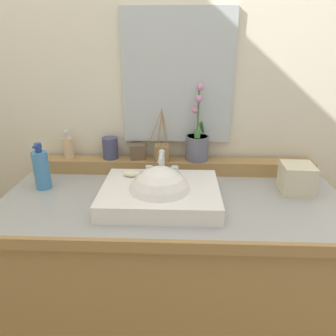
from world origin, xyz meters
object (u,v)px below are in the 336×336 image
(soap_bar, at_px, (132,174))
(reed_diffuser, at_px, (162,152))
(sink_basin, at_px, (160,196))
(lotion_bottle, at_px, (42,169))
(soap_dispenser, at_px, (68,147))
(tissue_box, at_px, (297,178))
(potted_plant, at_px, (197,143))
(trinket_box, at_px, (138,152))
(tumbler_cup, at_px, (110,148))

(soap_bar, xyz_separation_m, reed_diffuser, (0.12, 0.21, 0.03))
(sink_basin, height_order, lotion_bottle, lotion_bottle)
(soap_dispenser, xyz_separation_m, tissue_box, (1.05, -0.21, -0.06))
(potted_plant, distance_m, trinket_box, 0.29)
(tumbler_cup, xyz_separation_m, reed_diffuser, (0.25, -0.02, -0.01))
(reed_diffuser, height_order, trinket_box, reed_diffuser)
(tissue_box, bearing_deg, reed_diffuser, 161.93)
(tumbler_cup, distance_m, lotion_bottle, 0.33)
(soap_dispenser, height_order, trinket_box, soap_dispenser)
(sink_basin, height_order, reed_diffuser, reed_diffuser)
(soap_dispenser, distance_m, tumbler_cup, 0.21)
(soap_dispenser, bearing_deg, soap_bar, -33.33)
(potted_plant, relative_size, trinket_box, 4.93)
(trinket_box, bearing_deg, sink_basin, -78.31)
(trinket_box, xyz_separation_m, lotion_bottle, (-0.39, -0.21, -0.01))
(reed_diffuser, bearing_deg, tumbler_cup, 176.53)
(soap_bar, distance_m, trinket_box, 0.22)
(tissue_box, bearing_deg, sink_basin, -167.57)
(tumbler_cup, height_order, reed_diffuser, reed_diffuser)
(potted_plant, bearing_deg, trinket_box, -179.47)
(lotion_bottle, height_order, tissue_box, lotion_bottle)
(soap_bar, height_order, potted_plant, potted_plant)
(soap_bar, relative_size, tissue_box, 0.54)
(sink_basin, relative_size, tumbler_cup, 4.44)
(soap_bar, relative_size, lotion_bottle, 0.34)
(sink_basin, relative_size, lotion_bottle, 2.26)
(reed_diffuser, height_order, lotion_bottle, reed_diffuser)
(soap_bar, bearing_deg, reed_diffuser, 60.24)
(tissue_box, bearing_deg, tumbler_cup, 166.19)
(trinket_box, bearing_deg, tumbler_cup, 168.48)
(sink_basin, height_order, tumbler_cup, sink_basin)
(sink_basin, xyz_separation_m, potted_plant, (0.16, 0.33, 0.12))
(soap_bar, xyz_separation_m, trinket_box, (-0.00, 0.22, 0.02))
(reed_diffuser, bearing_deg, soap_bar, -119.76)
(sink_basin, bearing_deg, soap_dispenser, 144.58)
(sink_basin, xyz_separation_m, lotion_bottle, (-0.52, 0.12, 0.06))
(potted_plant, xyz_separation_m, trinket_box, (-0.29, -0.00, -0.05))
(soap_bar, height_order, lotion_bottle, lotion_bottle)
(tumbler_cup, distance_m, tissue_box, 0.86)
(soap_dispenser, bearing_deg, potted_plant, -0.44)
(soap_bar, xyz_separation_m, tissue_box, (0.70, 0.02, -0.02))
(soap_bar, bearing_deg, lotion_bottle, 178.38)
(sink_basin, height_order, trinket_box, sink_basin)
(tissue_box, bearing_deg, trinket_box, 163.98)
(soap_dispenser, relative_size, trinket_box, 1.88)
(reed_diffuser, relative_size, tissue_box, 1.91)
(soap_dispenser, bearing_deg, tumbler_cup, -1.06)
(tumbler_cup, relative_size, tissue_box, 0.81)
(lotion_bottle, xyz_separation_m, tissue_box, (1.10, 0.01, -0.03))
(reed_diffuser, xyz_separation_m, tissue_box, (0.58, -0.19, -0.05))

